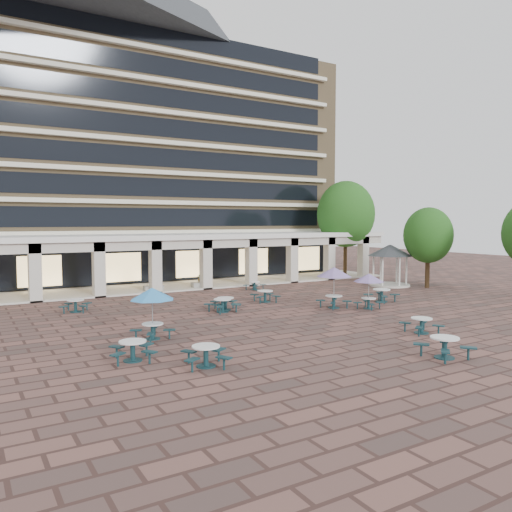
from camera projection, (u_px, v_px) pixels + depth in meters
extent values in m
plane|color=brown|center=(265.00, 317.00, 28.49)|extent=(120.00, 120.00, 0.00)
cube|color=#8C734F|center=(130.00, 165.00, 49.58)|extent=(40.00, 15.00, 22.00)
cube|color=beige|center=(157.00, 232.00, 43.39)|extent=(36.80, 0.50, 0.35)
cube|color=black|center=(156.00, 217.00, 43.50)|extent=(35.20, 0.05, 1.60)
cube|color=beige|center=(157.00, 202.00, 43.21)|extent=(36.80, 0.50, 0.35)
cube|color=black|center=(156.00, 187.00, 43.32)|extent=(35.20, 0.05, 1.60)
cube|color=beige|center=(157.00, 172.00, 43.03)|extent=(36.80, 0.50, 0.35)
cube|color=black|center=(156.00, 157.00, 43.14)|extent=(35.20, 0.05, 1.60)
cube|color=beige|center=(156.00, 142.00, 42.85)|extent=(36.80, 0.50, 0.35)
cube|color=black|center=(155.00, 127.00, 42.96)|extent=(35.20, 0.05, 1.60)
cube|color=beige|center=(156.00, 111.00, 42.67)|extent=(36.80, 0.50, 0.35)
cube|color=black|center=(155.00, 96.00, 42.78)|extent=(35.20, 0.05, 1.60)
cube|color=beige|center=(155.00, 80.00, 42.49)|extent=(36.80, 0.50, 0.35)
cube|color=black|center=(154.00, 65.00, 42.59)|extent=(35.20, 0.05, 1.60)
cube|color=beige|center=(155.00, 48.00, 42.31)|extent=(36.80, 0.50, 0.35)
cube|color=black|center=(154.00, 34.00, 42.41)|extent=(35.20, 0.05, 1.60)
cube|color=white|center=(169.00, 236.00, 41.06)|extent=(42.00, 6.60, 0.40)
cube|color=beige|center=(182.00, 243.00, 38.65)|extent=(42.00, 0.30, 0.90)
cube|color=black|center=(158.00, 263.00, 43.54)|extent=(38.00, 0.15, 3.20)
cube|color=beige|center=(170.00, 286.00, 41.35)|extent=(42.00, 6.00, 0.12)
cube|color=beige|center=(35.00, 273.00, 33.60)|extent=(0.80, 0.80, 4.00)
cube|color=beige|center=(99.00, 269.00, 35.75)|extent=(0.80, 0.80, 4.00)
cube|color=beige|center=(155.00, 267.00, 37.91)|extent=(0.80, 0.80, 4.00)
cube|color=beige|center=(206.00, 264.00, 40.06)|extent=(0.80, 0.80, 4.00)
cube|color=beige|center=(251.00, 262.00, 42.21)|extent=(0.80, 0.80, 4.00)
cube|color=beige|center=(292.00, 260.00, 44.37)|extent=(0.80, 0.80, 4.00)
cube|color=beige|center=(329.00, 258.00, 46.52)|extent=(0.80, 0.80, 4.00)
cube|color=beige|center=(363.00, 257.00, 48.67)|extent=(0.80, 0.80, 4.00)
cube|color=#FFD88C|center=(40.00, 271.00, 38.53)|extent=(3.20, 0.08, 2.40)
cube|color=#FFD88C|center=(122.00, 267.00, 41.79)|extent=(3.20, 0.08, 2.40)
cube|color=#FFD88C|center=(193.00, 264.00, 45.06)|extent=(3.20, 0.08, 2.40)
cube|color=#FFD88C|center=(254.00, 261.00, 48.32)|extent=(3.20, 0.08, 2.40)
cube|color=#FFD88C|center=(307.00, 259.00, 51.59)|extent=(3.20, 0.08, 2.40)
cylinder|color=#14383D|center=(206.00, 366.00, 18.73)|extent=(0.74, 0.74, 0.04)
cylinder|color=#14383D|center=(206.00, 357.00, 18.71)|extent=(0.19, 0.19, 0.70)
cylinder|color=white|center=(206.00, 346.00, 18.68)|extent=(1.06, 1.06, 0.05)
cube|color=#14383D|center=(219.00, 350.00, 19.40)|extent=(0.65, 0.53, 0.05)
cylinder|color=#14383D|center=(219.00, 356.00, 19.42)|extent=(0.08, 0.08, 0.44)
cube|color=#14383D|center=(189.00, 351.00, 19.13)|extent=(0.53, 0.65, 0.05)
cylinder|color=#14383D|center=(189.00, 358.00, 19.15)|extent=(0.08, 0.08, 0.44)
cube|color=#14383D|center=(192.00, 360.00, 18.00)|extent=(0.65, 0.53, 0.05)
cylinder|color=#14383D|center=(192.00, 366.00, 18.01)|extent=(0.08, 0.08, 0.44)
cube|color=#14383D|center=(224.00, 358.00, 18.27)|extent=(0.53, 0.65, 0.05)
cylinder|color=#14383D|center=(224.00, 364.00, 18.29)|extent=(0.08, 0.08, 0.44)
cylinder|color=#14383D|center=(444.00, 357.00, 19.90)|extent=(0.79, 0.79, 0.05)
cylinder|color=#14383D|center=(445.00, 349.00, 19.87)|extent=(0.20, 0.20, 0.74)
cylinder|color=white|center=(445.00, 338.00, 19.84)|extent=(1.13, 1.13, 0.06)
cube|color=#14383D|center=(444.00, 341.00, 20.70)|extent=(0.68, 0.64, 0.06)
cylinder|color=#14383D|center=(444.00, 347.00, 20.71)|extent=(0.09, 0.09, 0.47)
cube|color=#14383D|center=(421.00, 344.00, 20.15)|extent=(0.64, 0.68, 0.06)
cylinder|color=#14383D|center=(421.00, 350.00, 20.16)|extent=(0.09, 0.09, 0.47)
cube|color=#14383D|center=(445.00, 351.00, 19.03)|extent=(0.68, 0.64, 0.06)
cylinder|color=#14383D|center=(445.00, 358.00, 19.05)|extent=(0.09, 0.09, 0.47)
cube|color=#14383D|center=(468.00, 348.00, 19.58)|extent=(0.64, 0.68, 0.06)
cylinder|color=#14383D|center=(468.00, 354.00, 19.60)|extent=(0.09, 0.09, 0.47)
cylinder|color=#14383D|center=(421.00, 333.00, 24.31)|extent=(0.70, 0.70, 0.04)
cylinder|color=#14383D|center=(422.00, 326.00, 24.29)|extent=(0.18, 0.18, 0.66)
cylinder|color=white|center=(422.00, 318.00, 24.26)|extent=(1.01, 1.01, 0.05)
cube|color=#14383D|center=(424.00, 321.00, 24.98)|extent=(0.62, 0.54, 0.05)
cylinder|color=#14383D|center=(424.00, 326.00, 25.00)|extent=(0.08, 0.08, 0.42)
cube|color=#14383D|center=(405.00, 323.00, 24.63)|extent=(0.54, 0.62, 0.05)
cylinder|color=#14383D|center=(405.00, 327.00, 24.65)|extent=(0.08, 0.08, 0.42)
cube|color=#14383D|center=(419.00, 327.00, 23.58)|extent=(0.62, 0.54, 0.05)
cylinder|color=#14383D|center=(419.00, 332.00, 23.60)|extent=(0.08, 0.08, 0.42)
cube|color=#14383D|center=(439.00, 326.00, 23.93)|extent=(0.54, 0.62, 0.05)
cylinder|color=#14383D|center=(438.00, 331.00, 23.95)|extent=(0.08, 0.08, 0.42)
cylinder|color=#14383D|center=(153.00, 339.00, 23.09)|extent=(0.69, 0.69, 0.04)
cylinder|color=#14383D|center=(153.00, 332.00, 23.07)|extent=(0.18, 0.18, 0.65)
cylinder|color=white|center=(153.00, 324.00, 23.04)|extent=(0.98, 0.98, 0.05)
cube|color=#14383D|center=(155.00, 326.00, 23.82)|extent=(0.49, 0.61, 0.05)
cylinder|color=#14383D|center=(155.00, 331.00, 23.84)|extent=(0.08, 0.08, 0.41)
cube|color=#14383D|center=(136.00, 330.00, 23.01)|extent=(0.61, 0.49, 0.05)
cylinder|color=#14383D|center=(136.00, 335.00, 23.02)|extent=(0.08, 0.08, 0.41)
cube|color=#14383D|center=(150.00, 334.00, 22.30)|extent=(0.49, 0.61, 0.05)
cylinder|color=#14383D|center=(150.00, 339.00, 22.31)|extent=(0.08, 0.08, 0.41)
cube|color=#14383D|center=(169.00, 330.00, 23.12)|extent=(0.61, 0.49, 0.05)
cylinder|color=#14383D|center=(169.00, 334.00, 23.13)|extent=(0.08, 0.08, 0.41)
cylinder|color=gray|center=(152.00, 314.00, 23.01)|extent=(0.05, 0.05, 2.36)
cone|color=#358BD6|center=(152.00, 294.00, 22.94)|extent=(2.06, 2.06, 0.54)
cylinder|color=#14383D|center=(133.00, 360.00, 19.48)|extent=(0.74, 0.74, 0.04)
cylinder|color=#14383D|center=(133.00, 352.00, 19.46)|extent=(0.19, 0.19, 0.70)
cylinder|color=white|center=(133.00, 341.00, 19.43)|extent=(1.06, 1.06, 0.05)
cube|color=#14383D|center=(147.00, 345.00, 20.19)|extent=(0.65, 0.56, 0.05)
cylinder|color=#14383D|center=(147.00, 350.00, 20.20)|extent=(0.08, 0.08, 0.45)
cube|color=#14383D|center=(117.00, 347.00, 19.83)|extent=(0.56, 0.65, 0.05)
cylinder|color=#14383D|center=(117.00, 353.00, 19.85)|extent=(0.08, 0.08, 0.45)
cube|color=#14383D|center=(118.00, 354.00, 18.72)|extent=(0.65, 0.56, 0.05)
cylinder|color=#14383D|center=(118.00, 361.00, 18.74)|extent=(0.08, 0.08, 0.45)
cube|color=#14383D|center=(149.00, 352.00, 19.07)|extent=(0.56, 0.65, 0.05)
cylinder|color=#14383D|center=(150.00, 358.00, 19.09)|extent=(0.08, 0.08, 0.45)
cylinder|color=#14383D|center=(334.00, 308.00, 31.38)|extent=(0.74, 0.74, 0.04)
cylinder|color=#14383D|center=(334.00, 302.00, 31.36)|extent=(0.19, 0.19, 0.70)
cylinder|color=white|center=(334.00, 296.00, 31.33)|extent=(1.06, 1.06, 0.05)
cube|color=#14383D|center=(334.00, 299.00, 32.15)|extent=(0.61, 0.63, 0.05)
cylinder|color=#14383D|center=(334.00, 302.00, 32.17)|extent=(0.08, 0.08, 0.44)
cube|color=#14383D|center=(321.00, 300.00, 31.52)|extent=(0.63, 0.61, 0.05)
cylinder|color=#14383D|center=(321.00, 304.00, 31.53)|extent=(0.08, 0.08, 0.44)
cube|color=#14383D|center=(333.00, 303.00, 30.54)|extent=(0.61, 0.63, 0.05)
cylinder|color=#14383D|center=(333.00, 307.00, 30.56)|extent=(0.08, 0.08, 0.44)
cube|color=#14383D|center=(347.00, 301.00, 31.18)|extent=(0.63, 0.61, 0.05)
cylinder|color=#14383D|center=(347.00, 305.00, 31.20)|extent=(0.08, 0.08, 0.44)
cylinder|color=gray|center=(334.00, 288.00, 31.29)|extent=(0.05, 0.05, 2.54)
cone|color=#876EB4|center=(334.00, 272.00, 31.22)|extent=(2.22, 2.22, 0.58)
cylinder|color=#14383D|center=(381.00, 301.00, 33.80)|extent=(0.80, 0.80, 0.05)
cylinder|color=#14383D|center=(382.00, 296.00, 33.77)|extent=(0.21, 0.21, 0.76)
cylinder|color=white|center=(382.00, 290.00, 33.74)|extent=(1.15, 1.15, 0.06)
cube|color=#14383D|center=(379.00, 293.00, 34.66)|extent=(0.62, 0.70, 0.06)
cylinder|color=#14383D|center=(379.00, 296.00, 34.67)|extent=(0.09, 0.09, 0.48)
cube|color=#14383D|center=(368.00, 294.00, 33.81)|extent=(0.70, 0.62, 0.06)
cylinder|color=#14383D|center=(368.00, 298.00, 33.83)|extent=(0.09, 0.09, 0.48)
cube|color=#14383D|center=(384.00, 296.00, 32.88)|extent=(0.62, 0.70, 0.06)
cylinder|color=#14383D|center=(384.00, 300.00, 32.89)|extent=(0.09, 0.09, 0.48)
cube|color=#14383D|center=(395.00, 294.00, 33.72)|extent=(0.70, 0.62, 0.06)
cylinder|color=#14383D|center=(395.00, 298.00, 33.74)|extent=(0.09, 0.09, 0.48)
cylinder|color=#14383D|center=(76.00, 312.00, 29.99)|extent=(0.69, 0.69, 0.04)
cylinder|color=#14383D|center=(76.00, 307.00, 29.97)|extent=(0.18, 0.18, 0.65)
cylinder|color=white|center=(75.00, 300.00, 29.94)|extent=(0.99, 0.99, 0.05)
cube|color=#14383D|center=(87.00, 303.00, 30.57)|extent=(0.61, 0.46, 0.05)
cylinder|color=#14383D|center=(87.00, 307.00, 30.59)|extent=(0.08, 0.08, 0.42)
cube|color=#14383D|center=(68.00, 304.00, 30.43)|extent=(0.46, 0.61, 0.05)
cylinder|color=#14383D|center=(68.00, 307.00, 30.45)|extent=(0.08, 0.08, 0.42)
cube|color=#14383D|center=(64.00, 307.00, 29.35)|extent=(0.61, 0.46, 0.05)
cylinder|color=#14383D|center=(64.00, 310.00, 29.37)|extent=(0.08, 0.08, 0.42)
cube|color=#14383D|center=(83.00, 306.00, 29.49)|extent=(0.46, 0.61, 0.05)
cylinder|color=#14383D|center=(83.00, 310.00, 29.51)|extent=(0.08, 0.08, 0.42)
cylinder|color=#14383D|center=(225.00, 310.00, 30.66)|extent=(0.72, 0.72, 0.04)
cylinder|color=#14383D|center=(225.00, 305.00, 30.64)|extent=(0.19, 0.19, 0.68)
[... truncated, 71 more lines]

